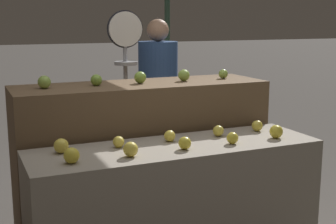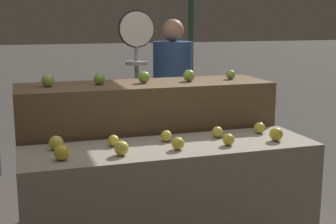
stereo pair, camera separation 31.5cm
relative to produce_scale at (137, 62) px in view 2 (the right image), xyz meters
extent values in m
cylinder|color=#33513D|center=(1.16, 1.76, 0.11)|extent=(0.07, 0.07, 2.71)
cube|color=gray|center=(-0.10, -1.26, -0.82)|extent=(1.83, 0.55, 0.84)
cube|color=brown|center=(-0.10, -0.66, -0.67)|extent=(1.83, 0.55, 1.15)
sphere|color=gold|center=(-0.78, -1.37, -0.36)|extent=(0.09, 0.09, 0.09)
sphere|color=yellow|center=(-0.44, -1.38, -0.36)|extent=(0.09, 0.09, 0.09)
sphere|color=gold|center=(-0.10, -1.37, -0.37)|extent=(0.08, 0.08, 0.08)
sphere|color=gold|center=(0.23, -1.37, -0.37)|extent=(0.07, 0.07, 0.07)
sphere|color=gold|center=(0.57, -1.36, -0.36)|extent=(0.09, 0.09, 0.09)
sphere|color=yellow|center=(-0.79, -1.15, -0.36)|extent=(0.09, 0.09, 0.09)
sphere|color=yellow|center=(-0.45, -1.17, -0.37)|extent=(0.07, 0.07, 0.07)
sphere|color=yellow|center=(-0.11, -1.16, -0.37)|extent=(0.07, 0.07, 0.07)
sphere|color=gold|center=(0.25, -1.17, -0.37)|extent=(0.07, 0.07, 0.07)
sphere|color=gold|center=(0.57, -1.15, -0.37)|extent=(0.08, 0.08, 0.08)
sphere|color=#8EB247|center=(-0.79, -0.65, -0.05)|extent=(0.09, 0.09, 0.09)
sphere|color=#7AA338|center=(-0.44, -0.66, -0.05)|extent=(0.08, 0.08, 0.08)
sphere|color=#84AD3D|center=(-0.12, -0.66, -0.05)|extent=(0.09, 0.09, 0.09)
sphere|color=#8EB247|center=(0.23, -0.67, -0.05)|extent=(0.09, 0.09, 0.09)
sphere|color=#8EB247|center=(0.58, -0.66, -0.06)|extent=(0.07, 0.07, 0.07)
cylinder|color=#99999E|center=(0.00, 0.01, -0.46)|extent=(0.04, 0.04, 1.55)
cylinder|color=black|center=(0.00, 0.01, 0.28)|extent=(0.31, 0.01, 0.31)
cylinder|color=silver|center=(0.00, -0.01, 0.28)|extent=(0.29, 0.02, 0.29)
cylinder|color=#99999E|center=(0.00, -0.01, 0.07)|extent=(0.01, 0.01, 0.14)
cylinder|color=#99999E|center=(0.00, -0.01, 0.00)|extent=(0.20, 0.20, 0.03)
cube|color=#2D2D38|center=(0.44, 0.35, -0.87)|extent=(0.32, 0.24, 0.75)
cylinder|color=#2D4C84|center=(0.44, 0.35, -0.17)|extent=(0.47, 0.47, 0.65)
sphere|color=tan|center=(0.44, 0.35, 0.26)|extent=(0.21, 0.21, 0.21)
camera|label=1|loc=(-1.28, -3.80, 0.36)|focal=50.00mm
camera|label=2|loc=(-0.98, -3.91, 0.36)|focal=50.00mm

